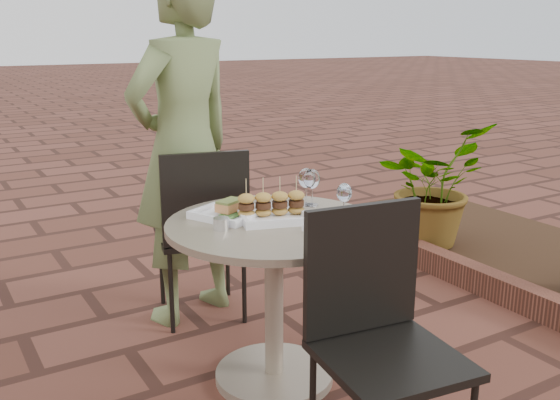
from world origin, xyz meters
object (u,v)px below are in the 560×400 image
chair_near (377,320)px  plate_salmon (230,212)px  cafe_table (274,277)px  chair_far (203,222)px  diner (184,148)px  plate_sliders (272,209)px  plate_tuna (340,231)px

chair_near → plate_salmon: bearing=106.9°
cafe_table → chair_far: chair_far is taller
chair_far → plate_salmon: 0.58m
diner → plate_salmon: size_ratio=5.25×
chair_near → plate_salmon: (-0.14, 0.82, 0.20)m
plate_sliders → cafe_table: bearing=-109.8°
plate_salmon → cafe_table: bearing=-54.7°
cafe_table → diner: (-0.05, 0.82, 0.43)m
chair_far → plate_sliders: bearing=105.9°
cafe_table → plate_salmon: plate_salmon is taller
cafe_table → chair_near: size_ratio=0.97×
chair_near → cafe_table: bearing=99.1°
plate_salmon → plate_tuna: (0.25, -0.45, -0.01)m
chair_far → diner: (-0.04, 0.12, 0.37)m
cafe_table → plate_sliders: (0.02, 0.05, 0.29)m
plate_salmon → plate_tuna: size_ratio=1.47×
cafe_table → chair_near: chair_near is taller
cafe_table → diner: 0.93m
chair_far → plate_salmon: bearing=92.0°
plate_tuna → plate_salmon: bearing=119.4°
diner → plate_tuna: bearing=81.7°
cafe_table → plate_sliders: size_ratio=2.62×
cafe_table → chair_near: 0.66m
chair_far → chair_near: size_ratio=1.00×
plate_sliders → diner: bearing=94.9°
chair_near → plate_sliders: size_ratio=2.70×
chair_far → plate_salmon: size_ratio=2.66×
chair_far → cafe_table: bearing=104.3°
cafe_table → diner: bearing=93.4°
diner → plate_sliders: 0.79m
cafe_table → diner: size_ratio=0.49×
chair_far → plate_tuna: 1.01m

